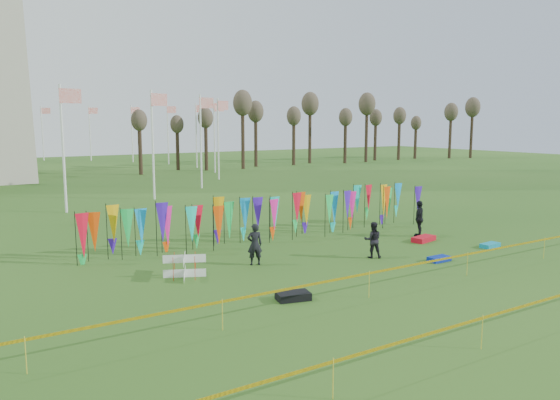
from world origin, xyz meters
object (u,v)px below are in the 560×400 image
person_left (255,244)px  kite_bag_blue (439,259)px  person_mid (373,240)px  kite_bag_red (424,239)px  box_kite (185,266)px  kite_bag_teal (490,245)px  person_right (419,219)px  kite_bag_black (293,296)px

person_left → kite_bag_blue: bearing=168.8°
person_mid → kite_bag_red: 4.43m
kite_bag_red → box_kite: bearing=178.4°
kite_bag_blue → kite_bag_teal: bearing=7.3°
person_right → kite_bag_teal: person_right is taller
person_mid → person_right: bearing=-126.0°
person_left → kite_bag_black: size_ratio=1.58×
person_left → kite_bag_teal: 11.13m
kite_bag_black → kite_bag_teal: (11.77, 1.39, -0.03)m
kite_bag_red → kite_bag_black: kite_bag_black is taller
box_kite → kite_bag_blue: box_kite is taller
kite_bag_blue → kite_bag_red: kite_bag_red is taller
kite_bag_blue → kite_bag_teal: size_ratio=0.95×
box_kite → kite_bag_black: box_kite is taller
box_kite → kite_bag_red: bearing=-1.6°
box_kite → person_mid: bearing=-10.3°
box_kite → kite_bag_blue: (9.82, -3.35, -0.34)m
kite_bag_blue → kite_bag_black: bearing=-173.5°
person_left → kite_bag_black: 4.64m
kite_bag_teal → kite_bag_black: bearing=-173.2°
box_kite → person_mid: 8.03m
box_kite → person_left: size_ratio=0.52×
kite_bag_red → person_left: bearing=176.6°
box_kite → kite_bag_blue: 10.38m
kite_bag_red → kite_bag_black: size_ratio=1.23×
kite_bag_black → kite_bag_teal: bearing=6.8°
kite_bag_red → kite_bag_black: (-10.14, -3.91, 0.00)m
box_kite → kite_bag_teal: bearing=-11.7°
kite_bag_blue → person_mid: bearing=135.0°
box_kite → kite_bag_black: bearing=-64.8°
person_mid → kite_bag_blue: size_ratio=1.62×
person_mid → kite_bag_red: size_ratio=1.17×
person_left → person_right: (9.68, 0.39, 0.06)m
box_kite → person_right: size_ratio=0.49×
box_kite → kite_bag_teal: box_kite is taller
person_right → kite_bag_red: person_right is taller
person_right → kite_bag_red: 1.38m
box_kite → kite_bag_teal: size_ratio=0.88×
kite_bag_blue → box_kite: bearing=161.1°
person_mid → kite_bag_teal: size_ratio=1.54×
person_right → kite_bag_teal: 3.68m
person_right → kite_bag_red: size_ratio=1.38×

